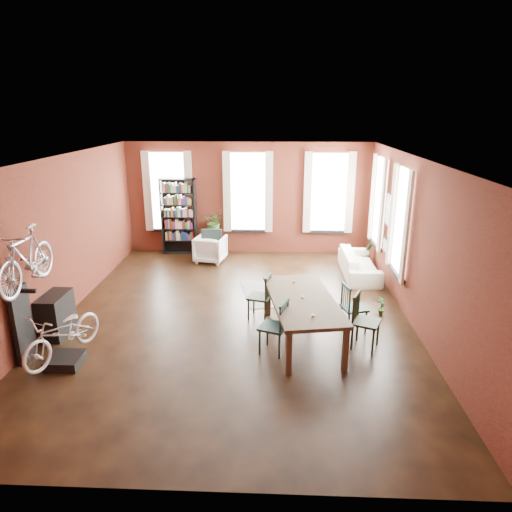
# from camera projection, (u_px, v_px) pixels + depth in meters

# --- Properties ---
(room) EXTENTS (9.00, 9.04, 3.22)m
(room) POSITION_uv_depth(u_px,v_px,m) (249.00, 208.00, 9.28)
(room) COLOR black
(room) RESTS_ON ground
(dining_table) EXTENTS (1.49, 2.57, 0.83)m
(dining_table) POSITION_uv_depth(u_px,v_px,m) (302.00, 319.00, 8.32)
(dining_table) COLOR #4E402F
(dining_table) RESTS_ON ground
(dining_chair_a) EXTENTS (0.58, 0.58, 0.97)m
(dining_chair_a) POSITION_uv_depth(u_px,v_px,m) (273.00, 327.00, 7.87)
(dining_chair_a) COLOR #1A3A3A
(dining_chair_a) RESTS_ON ground
(dining_chair_b) EXTENTS (0.53, 0.53, 0.93)m
(dining_chair_b) POSITION_uv_depth(u_px,v_px,m) (259.00, 297.00, 9.18)
(dining_chair_b) COLOR black
(dining_chair_b) RESTS_ON ground
(dining_chair_c) EXTENTS (0.61, 0.61, 0.99)m
(dining_chair_c) POSITION_uv_depth(u_px,v_px,m) (366.00, 322.00, 8.03)
(dining_chair_c) COLOR black
(dining_chair_c) RESTS_ON ground
(dining_chair_d) EXTENTS (0.54, 0.54, 0.94)m
(dining_chair_d) POSITION_uv_depth(u_px,v_px,m) (354.00, 308.00, 8.66)
(dining_chair_d) COLOR #1C3E3C
(dining_chair_d) RESTS_ON ground
(bookshelf) EXTENTS (1.00, 0.32, 2.20)m
(bookshelf) POSITION_uv_depth(u_px,v_px,m) (179.00, 216.00, 13.20)
(bookshelf) COLOR black
(bookshelf) RESTS_ON ground
(white_armchair) EXTENTS (0.90, 0.86, 0.80)m
(white_armchair) POSITION_uv_depth(u_px,v_px,m) (210.00, 248.00, 12.65)
(white_armchair) COLOR silver
(white_armchair) RESTS_ON ground
(cream_sofa) EXTENTS (0.61, 2.08, 0.81)m
(cream_sofa) POSITION_uv_depth(u_px,v_px,m) (360.00, 260.00, 11.59)
(cream_sofa) COLOR beige
(cream_sofa) RESTS_ON ground
(striped_rug) EXTENTS (1.37, 1.85, 0.01)m
(striped_rug) POSITION_uv_depth(u_px,v_px,m) (267.00, 293.00, 10.55)
(striped_rug) COLOR black
(striped_rug) RESTS_ON ground
(bike_trainer) EXTENTS (0.55, 0.55, 0.16)m
(bike_trainer) POSITION_uv_depth(u_px,v_px,m) (65.00, 360.00, 7.58)
(bike_trainer) COLOR black
(bike_trainer) RESTS_ON ground
(bike_wall_rack) EXTENTS (0.16, 0.60, 1.30)m
(bike_wall_rack) POSITION_uv_depth(u_px,v_px,m) (22.00, 324.00, 7.59)
(bike_wall_rack) COLOR black
(bike_wall_rack) RESTS_ON ground
(console_table) EXTENTS (0.40, 0.80, 0.80)m
(console_table) POSITION_uv_depth(u_px,v_px,m) (56.00, 315.00, 8.52)
(console_table) COLOR black
(console_table) RESTS_ON ground
(plant_stand) EXTENTS (0.40, 0.40, 0.62)m
(plant_stand) POSITION_uv_depth(u_px,v_px,m) (214.00, 243.00, 13.40)
(plant_stand) COLOR black
(plant_stand) RESTS_ON ground
(plant_by_sofa) EXTENTS (0.50, 0.70, 0.28)m
(plant_by_sofa) POSITION_uv_depth(u_px,v_px,m) (366.00, 259.00, 12.48)
(plant_by_sofa) COLOR #2C5722
(plant_by_sofa) RESTS_ON ground
(plant_small) EXTENTS (0.43, 0.41, 0.14)m
(plant_small) POSITION_uv_depth(u_px,v_px,m) (381.00, 311.00, 9.44)
(plant_small) COLOR #356327
(plant_small) RESTS_ON ground
(bicycle_floor) EXTENTS (0.82, 0.99, 1.61)m
(bicycle_floor) POSITION_uv_depth(u_px,v_px,m) (60.00, 312.00, 7.31)
(bicycle_floor) COLOR beige
(bicycle_floor) RESTS_ON bike_trainer
(bicycle_hung) EXTENTS (0.47, 1.00, 1.66)m
(bicycle_hung) POSITION_uv_depth(u_px,v_px,m) (23.00, 239.00, 7.13)
(bicycle_hung) COLOR #A5A8AD
(bicycle_hung) RESTS_ON bike_wall_rack
(plant_on_stand) EXTENTS (0.62, 0.68, 0.50)m
(plant_on_stand) POSITION_uv_depth(u_px,v_px,m) (215.00, 224.00, 13.24)
(plant_on_stand) COLOR #366026
(plant_on_stand) RESTS_ON plant_stand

